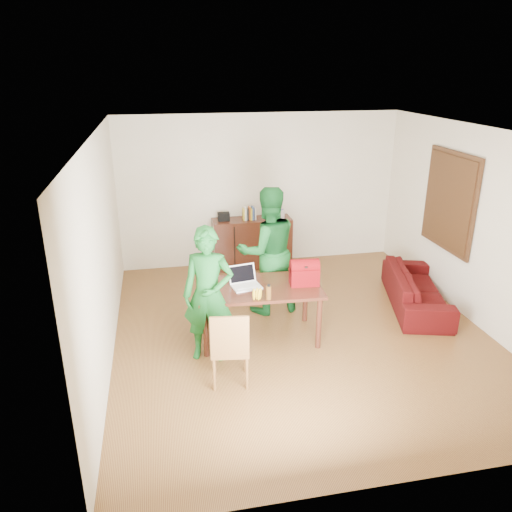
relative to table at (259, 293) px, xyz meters
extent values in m
cube|color=#4C2913|center=(0.59, 0.02, -0.71)|extent=(5.00, 5.50, 0.10)
cube|color=white|center=(0.59, 0.02, 2.09)|extent=(5.00, 5.50, 0.10)
cube|color=beige|center=(0.59, 2.82, 0.69)|extent=(5.00, 0.10, 2.70)
cube|color=beige|center=(0.59, -2.78, 0.69)|extent=(5.00, 0.10, 2.70)
cube|color=beige|center=(-1.96, 0.02, 0.69)|extent=(0.10, 5.50, 2.70)
cube|color=beige|center=(3.14, 0.02, 0.69)|extent=(0.10, 5.50, 2.70)
cube|color=#3F2614|center=(3.05, 0.72, 0.89)|extent=(0.04, 1.28, 1.48)
cube|color=#462615|center=(3.02, 0.72, 0.89)|extent=(0.01, 1.18, 1.36)
cube|color=black|center=(0.39, 2.53, -0.21)|extent=(1.40, 0.45, 0.90)
cube|color=black|center=(-0.11, 2.53, 0.31)|extent=(0.20, 0.14, 0.14)
cube|color=#ADABB5|center=(0.84, 2.53, 0.31)|extent=(0.24, 0.22, 0.14)
ellipsoid|color=#1926A4|center=(0.84, 2.53, 0.42)|extent=(0.14, 0.14, 0.07)
cube|color=black|center=(0.00, 0.00, 0.07)|extent=(1.65, 0.99, 0.04)
cylinder|color=black|center=(-0.74, -0.33, -0.30)|extent=(0.07, 0.07, 0.71)
cylinder|color=black|center=(0.70, -0.41, -0.30)|extent=(0.07, 0.07, 0.71)
cylinder|color=black|center=(-0.70, 0.41, -0.30)|extent=(0.07, 0.07, 0.71)
cylinder|color=black|center=(0.74, 0.33, -0.30)|extent=(0.07, 0.07, 0.71)
cube|color=brown|center=(-0.53, -0.92, -0.22)|extent=(0.48, 0.46, 0.05)
cube|color=brown|center=(-0.55, -1.10, 0.04)|extent=(0.43, 0.08, 0.48)
imported|color=#145C20|center=(-0.70, -0.34, 0.19)|extent=(0.71, 0.56, 1.71)
imported|color=#12541F|center=(0.29, 0.78, 0.28)|extent=(0.99, 0.82, 1.88)
cube|color=white|center=(-0.17, 0.00, 0.10)|extent=(0.40, 0.32, 0.02)
cube|color=black|center=(-0.17, 0.00, 0.23)|extent=(0.37, 0.16, 0.23)
cylinder|color=#5C3815|center=(0.04, -0.40, 0.19)|extent=(0.08, 0.08, 0.20)
cube|color=#6E0707|center=(0.59, -0.05, 0.23)|extent=(0.39, 0.25, 0.27)
imported|color=#390711|center=(2.54, 0.47, -0.39)|extent=(1.21, 2.00, 0.55)
camera|label=1|loc=(-1.20, -5.80, 2.78)|focal=35.00mm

